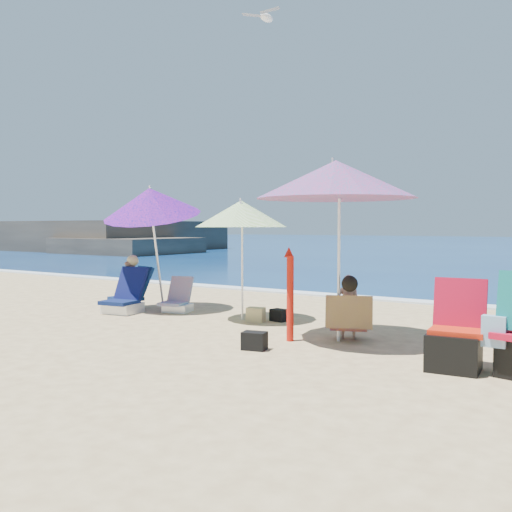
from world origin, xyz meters
The scene contains 16 objects.
ground centered at (0.00, 0.00, 0.00)m, with size 120.00×120.00×0.00m.
foam centered at (0.00, 5.10, 0.02)m, with size 120.00×0.50×0.04m.
headland centered at (-27.29, 19.73, 0.57)m, with size 20.50×11.50×2.60m.
umbrella_turquoise centered at (1.23, 0.65, 2.19)m, with size 2.81×2.81×2.49m.
umbrella_striped centered at (-0.81, 1.32, 1.77)m, with size 1.96×1.96×2.02m.
umbrella_blue centered at (-2.82, 1.30, 2.01)m, with size 2.26×2.31×2.45m.
furled_umbrella centered at (0.70, 0.33, 0.70)m, with size 0.24×0.27×1.28m.
chair_navy centered at (-3.05, 0.83, 0.22)m, with size 0.67×0.82×0.81m.
chair_rainbow centered at (-2.34, 1.47, 0.17)m, with size 0.60×0.70×0.63m.
camp_chair_left centered at (2.99, -0.03, 0.29)m, with size 0.62×0.64×0.98m.
person_center centered at (1.37, 0.78, 0.44)m, with size 0.74×0.75×0.91m.
person_left centered at (-3.33, 1.27, 0.46)m, with size 0.72×0.83×1.02m.
bag_black_a centered at (-0.24, 1.60, 0.10)m, with size 0.30×0.24×0.20m.
bag_tan centered at (-0.52, 1.32, 0.12)m, with size 0.31×0.25×0.24m.
bag_black_b centered at (0.62, -0.42, 0.11)m, with size 0.34×0.27×0.23m.
seagull centered at (-0.60, 1.74, 5.02)m, with size 0.69×0.47×0.12m.
Camera 1 is at (4.54, -6.27, 1.56)m, focal length 39.52 mm.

